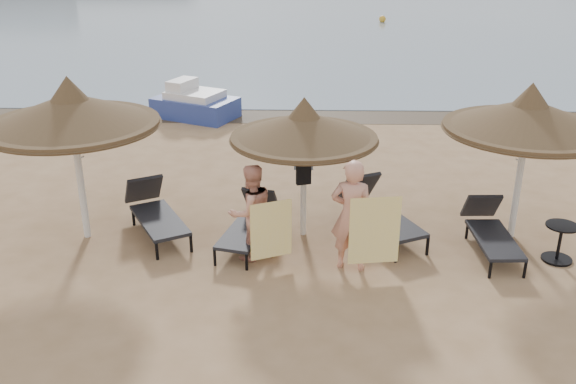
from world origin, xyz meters
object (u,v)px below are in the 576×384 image
palapa_center (304,127)px  person_right (352,207)px  palapa_right (528,116)px  lounger_near_right (377,210)px  palapa_left (71,111)px  lounger_far_right (490,230)px  pedal_boat (194,104)px  side_table (559,244)px  lounger_near_left (250,222)px  person_left (251,205)px  lounger_far_left (155,211)px

palapa_center → person_right: palapa_center is taller
palapa_right → lounger_near_right: palapa_right is taller
palapa_left → lounger_far_right: (7.19, -0.31, -1.98)m
palapa_left → pedal_boat: palapa_left is taller
lounger_near_right → side_table: bearing=-44.6°
lounger_near_left → side_table: lounger_near_left is taller
person_left → pedal_boat: bearing=-106.2°
lounger_far_right → pedal_boat: pedal_boat is taller
palapa_right → lounger_near_left: bearing=-176.1°
palapa_center → person_left: palapa_center is taller
lounger_near_left → lounger_near_right: 2.35m
lounger_far_left → side_table: 7.10m
palapa_center → palapa_left: bearing=-177.1°
person_left → person_right: bearing=138.0°
lounger_near_left → lounger_far_right: size_ratio=1.04×
palapa_left → person_right: palapa_left is taller
lounger_near_right → person_right: bearing=-138.6°
side_table → lounger_far_right: bearing=160.2°
palapa_left → lounger_near_left: size_ratio=1.52×
lounger_far_right → person_left: person_left is taller
lounger_near_left → pedal_boat: size_ratio=0.73×
palapa_left → lounger_near_left: palapa_left is taller
palapa_center → person_left: bearing=-133.6°
palapa_left → palapa_center: bearing=2.9°
pedal_boat → person_right: bearing=-40.9°
palapa_right → person_left: size_ratio=1.47×
lounger_near_left → palapa_center: bearing=32.8°
palapa_center → lounger_near_left: 1.95m
person_left → person_right: person_right is taller
palapa_center → person_right: (0.78, -1.21, -0.95)m
pedal_boat → lounger_far_left: bearing=-61.5°
palapa_left → lounger_near_right: 5.65m
lounger_far_left → person_right: size_ratio=0.95×
palapa_right → lounger_near_right: size_ratio=1.30×
palapa_right → pedal_boat: palapa_right is taller
lounger_far_left → pedal_boat: 7.58m
person_left → lounger_far_right: bearing=154.0°
palapa_right → person_left: (-4.67, -0.92, -1.29)m
palapa_left → pedal_boat: size_ratio=1.11×
side_table → palapa_right: bearing=119.8°
pedal_boat → side_table: bearing=-23.7°
lounger_far_right → pedal_boat: size_ratio=0.70×
person_right → side_table: bearing=-163.0°
lounger_far_left → person_left: (1.86, -0.96, 0.57)m
palapa_center → lounger_far_right: (3.26, -0.51, -1.68)m
palapa_right → person_left: 4.93m
lounger_near_right → pedal_boat: size_ratio=0.82×
palapa_right → lounger_near_left: (-4.74, -0.32, -1.89)m
person_right → lounger_near_left: bearing=-15.8°
lounger_far_left → pedal_boat: (-0.48, 7.57, -0.00)m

